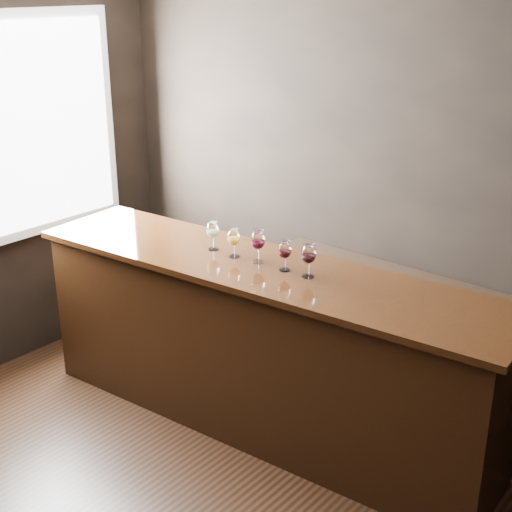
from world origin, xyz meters
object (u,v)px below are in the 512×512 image
Objects in this scene: back_bar_shelf at (452,365)px; glass_amber at (234,238)px; glass_red_b at (285,250)px; bar_counter at (261,350)px; glass_red_c at (309,254)px; glass_white at (213,231)px; glass_red_a at (258,241)px.

back_bar_shelf is 14.56× the size of glass_amber.
back_bar_shelf is at bearing 38.14° from glass_red_b.
bar_counter is 0.74m from glass_amber.
bar_counter is at bearing -172.94° from glass_red_c.
back_bar_shelf is 1.30m from glass_red_b.
glass_white is at bearing -178.17° from glass_red_b.
glass_amber is 0.17m from glass_red_a.
glass_white reaches higher than glass_red_b.
glass_red_b is (0.15, 0.03, 0.70)m from bar_counter.
glass_white is 1.01× the size of glass_red_b.
bar_counter is at bearing -30.37° from glass_red_a.
bar_counter is 0.72m from glass_red_b.
glass_red_c is at bearing -135.94° from back_bar_shelf.
bar_counter is at bearing -0.61° from glass_amber.
glass_white is 1.01× the size of glass_amber.
glass_red_b reaches higher than glass_amber.
back_bar_shelf is at bearing 25.63° from glass_white.
back_bar_shelf is at bearing 44.06° from glass_red_c.
glass_white reaches higher than back_bar_shelf.
glass_red_a is (0.36, 0.02, 0.01)m from glass_white.
bar_counter is at bearing -145.22° from back_bar_shelf.
glass_amber is at bearing -2.93° from glass_white.
glass_red_a reaches higher than glass_amber.
back_bar_shelf is at bearing 29.32° from glass_amber.
bar_counter is 16.64× the size of glass_amber.
bar_counter is 14.97× the size of glass_red_c.
glass_amber is 0.55m from glass_red_c.
glass_red_a is at bearing 3.32° from glass_white.
glass_red_c is (0.54, 0.04, 0.01)m from glass_amber.
glass_red_b is at bearing 1.83° from glass_white.
glass_red_a reaches higher than back_bar_shelf.
glass_white is 0.56m from glass_red_b.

